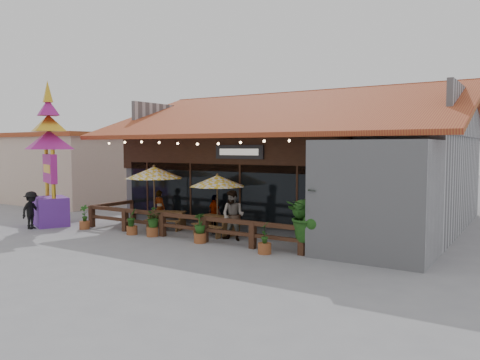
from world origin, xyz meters
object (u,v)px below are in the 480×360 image
Objects in this scene: thai_sign_tower at (49,144)px; tropical_plant at (310,216)px; umbrella_right at (217,181)px; picnic_table_right at (217,222)px; picnic_table_left at (167,217)px; pedestrian at (31,210)px; umbrella_left at (154,173)px.

thai_sign_tower is 3.17× the size of tropical_plant.
thai_sign_tower is (-7.28, -2.20, 1.46)m from umbrella_right.
umbrella_right is at bearing 108.31° from picnic_table_right.
picnic_table_right is 8.19m from thai_sign_tower.
picnic_table_right is at bearing 16.00° from thai_sign_tower.
picnic_table_left is 1.21× the size of pedestrian.
thai_sign_tower reaches higher than umbrella_left.
umbrella_right is at bearing 164.99° from tropical_plant.
picnic_table_right is at bearing 1.28° from picnic_table_left.
thai_sign_tower is (-7.31, -2.10, 3.04)m from picnic_table_right.
pedestrian is (-7.23, -3.07, 0.29)m from picnic_table_right.
tropical_plant is (7.49, -0.95, -1.11)m from umbrella_left.
picnic_table_left is (-2.47, -0.16, -1.59)m from umbrella_right.
umbrella_left is at bearing -69.03° from pedestrian.
umbrella_right is 7.74m from thai_sign_tower.
tropical_plant is 1.35× the size of pedestrian.
umbrella_left is 3.09m from umbrella_right.
picnic_table_left is 1.09× the size of picnic_table_right.
picnic_table_left is at bearing 7.82° from umbrella_left.
tropical_plant is (11.70, 1.01, -2.33)m from thai_sign_tower.
umbrella_right is 7.97m from pedestrian.
picnic_table_right is (2.51, 0.06, 0.00)m from picnic_table_left.
umbrella_left is at bearing 172.79° from tropical_plant.
thai_sign_tower is 4.28× the size of pedestrian.
picnic_table_right is 0.82× the size of tropical_plant.
tropical_plant is at bearing -7.21° from umbrella_left.
thai_sign_tower is at bearing -175.06° from tropical_plant.
thai_sign_tower is at bearing -164.00° from picnic_table_right.
thai_sign_tower is 2.92m from pedestrian.
picnic_table_right is 1.11× the size of pedestrian.
tropical_plant reaches higher than picnic_table_right.
umbrella_right is (3.07, 0.24, -0.24)m from umbrella_left.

